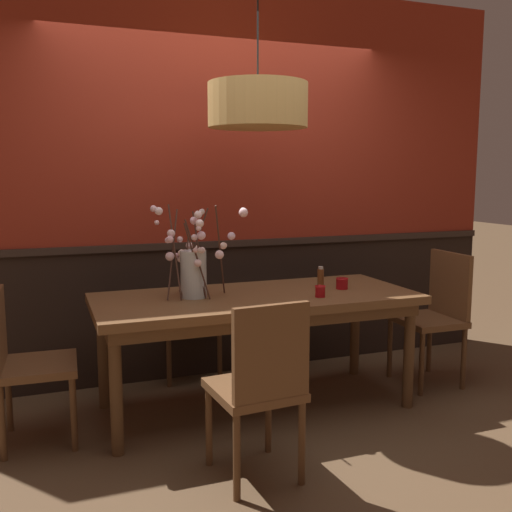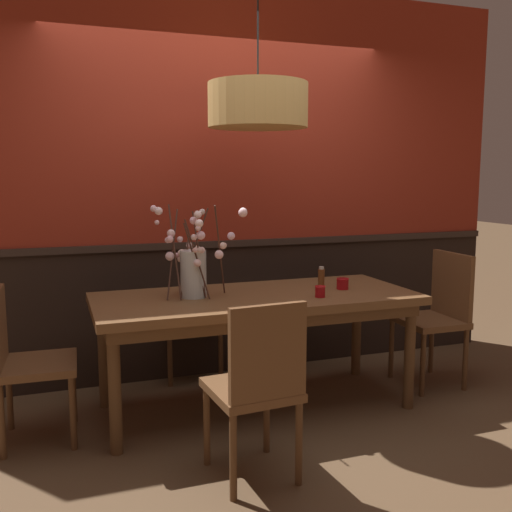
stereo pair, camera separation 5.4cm
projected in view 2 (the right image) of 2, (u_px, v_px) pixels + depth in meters
ground_plane at (256, 407)px, 3.81m from camera, size 24.00×24.00×0.00m
back_wall at (221, 185)px, 4.34m from camera, size 4.69×0.14×2.90m
dining_table at (256, 307)px, 3.71m from camera, size 2.05×0.87×0.76m
chair_head_east_end at (438, 311)px, 4.18m from camera, size 0.42×0.46×0.96m
chair_far_side_left at (186, 310)px, 4.41m from camera, size 0.47×0.43×0.87m
chair_far_side_right at (262, 302)px, 4.64m from camera, size 0.48×0.46×0.88m
chair_near_side_left at (257, 382)px, 2.81m from camera, size 0.44×0.46×0.93m
chair_head_west_end at (23, 356)px, 3.26m from camera, size 0.44×0.46×0.89m
vase_with_blossoms at (194, 267)px, 3.59m from camera, size 0.55×0.49×0.59m
candle_holder_nearer_center at (343, 284)px, 3.87m from camera, size 0.08×0.08×0.07m
candle_holder_nearer_edge at (320, 291)px, 3.62m from camera, size 0.07×0.07×0.07m
condiment_bottle at (321, 277)px, 3.94m from camera, size 0.04×0.04×0.14m
pendant_lamp at (258, 106)px, 3.58m from camera, size 0.62×0.62×1.09m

